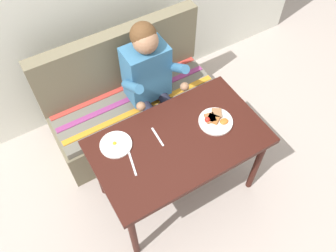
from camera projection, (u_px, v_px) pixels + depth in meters
name	position (u px, v px, depth m)	size (l,w,h in m)	color
ground_plane	(177.00, 188.00, 2.99)	(8.00, 8.00, 0.00)	#B1A39A
table	(179.00, 147.00, 2.46)	(1.20, 0.70, 0.73)	#37150F
couch	(132.00, 104.00, 3.10)	(1.44, 0.56, 1.00)	#6F664E
person	(151.00, 79.00, 2.72)	(0.45, 0.61, 1.21)	teal
plate_breakfast	(215.00, 120.00, 2.48)	(0.24, 0.24, 0.05)	white
plate_eggs	(116.00, 144.00, 2.36)	(0.22, 0.22, 0.04)	white
fork	(158.00, 137.00, 2.41)	(0.01, 0.17, 0.01)	silver
knife	(132.00, 163.00, 2.29)	(0.01, 0.20, 0.01)	silver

